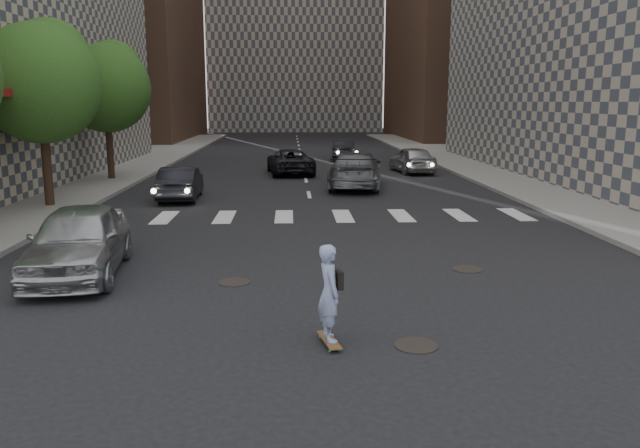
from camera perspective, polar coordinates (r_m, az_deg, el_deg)
The scene contains 15 objects.
ground at distance 12.40m, azimuth 0.99°, elevation -6.82°, with size 160.00×160.00×0.00m, color black.
sidewalk_left at distance 34.81m, azimuth -26.01°, elevation 3.82°, with size 13.00×80.00×0.15m, color gray.
sidewalk_right at distance 35.45m, azimuth 22.86°, elevation 4.19°, with size 13.00×80.00×0.15m, color gray.
tree_b at distance 24.51m, azimuth -24.05°, elevation 12.12°, with size 4.20×4.20×6.60m.
tree_c at distance 32.11m, azimuth -18.86°, elevation 12.02°, with size 4.20×4.20×6.60m.
manhole_a at distance 10.22m, azimuth 8.78°, elevation -10.91°, with size 0.70×0.70×0.02m, color black.
manhole_b at distance 13.57m, azimuth -7.83°, elevation -5.29°, with size 0.70×0.70×0.02m, color black.
manhole_c at distance 14.86m, azimuth 13.31°, elevation -4.04°, with size 0.70×0.70×0.02m, color black.
skateboarder at distance 9.87m, azimuth 0.88°, elevation -6.31°, with size 0.49×0.85×1.65m.
silver_sedan at distance 14.87m, azimuth -21.20°, elevation -1.42°, with size 1.85×4.61×1.57m, color #A8ABAF.
traffic_car_a at distance 25.35m, azimuth -12.61°, elevation 3.69°, with size 1.39×3.99×1.32m, color black.
traffic_car_b at distance 28.11m, azimuth 3.23°, elevation 4.97°, with size 2.28×5.62×1.63m, color #505357.
traffic_car_c at distance 33.58m, azimuth -2.75°, elevation 5.72°, with size 2.22×4.81×1.34m, color black.
traffic_car_d at distance 34.55m, azimuth 8.43°, elevation 5.85°, with size 1.70×4.23×1.44m, color #A7AAAE.
traffic_car_e at distance 42.21m, azimuth 2.23°, elevation 6.85°, with size 1.44×4.13×1.36m, color black.
Camera 1 is at (-0.78, -11.77, 3.82)m, focal length 35.00 mm.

